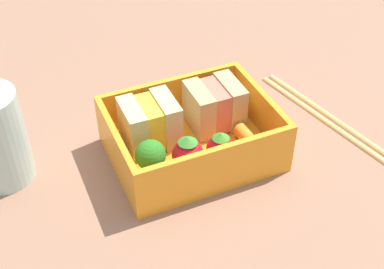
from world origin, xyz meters
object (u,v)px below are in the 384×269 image
object	(u,v)px
strawberry_left	(220,148)
carrot_stick_far_left	(249,139)
broccoli_floret	(150,156)
chopstick_pair	(331,119)
sandwich_center_left	(214,106)
strawberry_far_left	(188,154)
sandwich_left	(150,123)

from	to	relation	value
strawberry_left	carrot_stick_far_left	size ratio (longest dim) A/B	0.91
broccoli_floret	chopstick_pair	bearing A→B (deg)	2.75
sandwich_center_left	strawberry_far_left	world-z (taller)	sandwich_center_left
carrot_stick_far_left	sandwich_center_left	bearing A→B (deg)	111.41
sandwich_left	sandwich_center_left	distance (cm)	7.14
sandwich_left	strawberry_far_left	world-z (taller)	sandwich_left
chopstick_pair	sandwich_left	bearing A→B (deg)	169.77
sandwich_center_left	strawberry_left	xyz separation A→B (cm)	(-1.89, -5.37, -0.88)
sandwich_center_left	strawberry_far_left	xyz separation A→B (cm)	(-5.16, -5.00, -0.73)
sandwich_center_left	carrot_stick_far_left	bearing A→B (deg)	-68.59
sandwich_left	strawberry_far_left	xyz separation A→B (cm)	(1.98, -5.00, -0.73)
sandwich_center_left	chopstick_pair	size ratio (longest dim) A/B	0.26
strawberry_left	sandwich_center_left	bearing A→B (deg)	70.60
strawberry_far_left	chopstick_pair	bearing A→B (deg)	4.55
sandwich_left	chopstick_pair	distance (cm)	20.42
strawberry_far_left	broccoli_floret	bearing A→B (deg)	173.86
strawberry_far_left	chopstick_pair	xyz separation A→B (cm)	(17.85, 1.42, -2.53)
strawberry_left	carrot_stick_far_left	bearing A→B (deg)	12.94
strawberry_left	chopstick_pair	bearing A→B (deg)	7.01
sandwich_left	sandwich_center_left	world-z (taller)	same
broccoli_floret	carrot_stick_far_left	world-z (taller)	broccoli_floret
strawberry_far_left	carrot_stick_far_left	size ratio (longest dim) A/B	0.99
broccoli_floret	chopstick_pair	world-z (taller)	broccoli_floret
sandwich_left	broccoli_floret	xyz separation A→B (cm)	(-1.62, -4.61, -0.03)
strawberry_far_left	chopstick_pair	world-z (taller)	strawberry_far_left
carrot_stick_far_left	broccoli_floret	bearing A→B (deg)	-179.56
sandwich_left	chopstick_pair	bearing A→B (deg)	-10.23
broccoli_floret	strawberry_left	distance (cm)	6.97
broccoli_floret	carrot_stick_far_left	distance (cm)	10.67
strawberry_left	carrot_stick_far_left	world-z (taller)	strawberry_left
sandwich_center_left	sandwich_left	bearing A→B (deg)	180.00
chopstick_pair	strawberry_left	bearing A→B (deg)	-172.99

